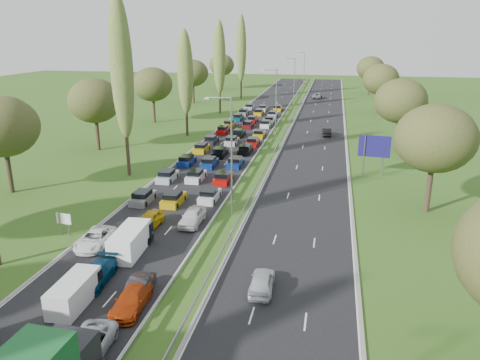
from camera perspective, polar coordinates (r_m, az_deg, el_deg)
The scene contains 23 objects.
ground at distance 82.55m, azimuth 4.48°, elevation 5.13°, with size 260.00×260.00×0.00m, color #36581B.
near_carriageway at distance 85.99m, azimuth 0.20°, elevation 5.69°, with size 10.50×215.00×0.04m, color black.
far_carriageway at distance 84.50m, azimuth 9.25°, elevation 5.24°, with size 10.50×215.00×0.04m, color black.
central_reservation at distance 84.87m, azimuth 4.70°, elevation 5.85°, with size 2.36×215.00×0.32m.
lamp_columns at distance 79.51m, azimuth 4.40°, elevation 9.05°, with size 0.18×140.18×12.00m.
poplar_row at distance 73.03m, azimuth -9.38°, elevation 13.17°, with size 2.80×127.80×22.44m.
woodland_left at distance 72.96m, azimuth -18.57°, elevation 8.78°, with size 8.00×166.00×11.10m.
woodland_right at distance 68.24m, azimuth 19.85°, elevation 8.10°, with size 8.00×153.00×11.10m.
traffic_queue_fill at distance 81.08m, azimuth -0.49°, elevation 5.27°, with size 9.05×69.46×0.80m.
near_car_2 at distance 42.47m, azimuth -17.24°, elevation -6.85°, with size 2.28×4.95×1.37m, color white.
near_car_7 at distance 36.65m, azimuth -17.11°, elevation -10.90°, with size 1.92×4.72×1.37m, color #053353.
near_car_8 at distance 45.12m, azimuth -11.00°, elevation -4.83°, with size 1.73×4.31×1.47m, color gold.
near_car_9 at distance 34.02m, azimuth -12.37°, elevation -12.88°, with size 1.40×4.03×1.33m, color black.
near_car_10 at distance 29.43m, azimuth -18.15°, elevation -18.73°, with size 2.20×4.78×1.33m, color #A9ACB2.
near_car_11 at distance 32.95m, azimuth -13.09°, elevation -14.01°, with size 1.87×4.61×1.34m, color #9C2F09.
near_car_12 at distance 45.30m, azimuth -5.82°, elevation -4.43°, with size 1.84×4.56×1.55m, color silver.
far_car_0 at distance 34.12m, azimuth 2.69°, elevation -12.26°, with size 1.67×4.16×1.42m, color #B2B6BC.
far_car_1 at distance 85.29m, azimuth 10.50°, elevation 5.79°, with size 1.49×4.27×1.41m, color black.
far_car_2 at distance 134.54m, azimuth 9.39°, elevation 10.10°, with size 2.47×5.36×1.49m, color gray.
white_van_front at distance 34.41m, azimuth -19.38°, elevation -12.62°, with size 1.83×4.67×1.88m.
white_van_rear at distance 40.49m, azimuth -13.11°, elevation -7.13°, with size 2.07×5.28×2.12m.
info_sign at distance 45.38m, azimuth -20.67°, elevation -4.71°, with size 1.50×0.25×2.10m.
direction_sign at distance 62.26m, azimuth 16.05°, elevation 3.76°, with size 3.98×0.57×5.20m.
Camera 1 is at (13.93, -0.08, 17.68)m, focal length 35.00 mm.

